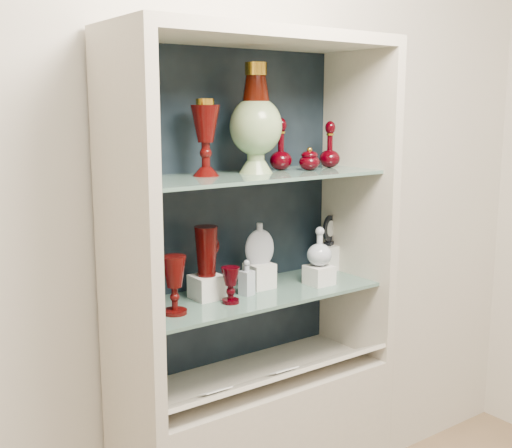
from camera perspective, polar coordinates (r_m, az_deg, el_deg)
wall_back at (r=2.36m, az=-3.14°, el=3.17°), size 3.50×0.02×2.80m
cabinet_back_panel at (r=2.35m, az=-2.72°, el=1.28°), size 0.98×0.02×1.15m
cabinet_side_left at (r=1.95m, az=-11.48°, el=-0.77°), size 0.04×0.40×1.15m
cabinet_side_right at (r=2.50m, az=8.95°, el=1.73°), size 0.04×0.40×1.15m
cabinet_top_cap at (r=2.17m, az=0.00°, el=16.30°), size 1.00×0.40×0.04m
shelf_lower at (r=2.27m, az=-0.30°, el=-6.29°), size 0.92×0.34×0.01m
shelf_upper at (r=2.19m, az=-0.31°, el=4.30°), size 0.92×0.34×0.01m
label_ledge at (r=2.27m, az=1.68°, el=-13.46°), size 0.92×0.17×0.09m
label_card_0 at (r=2.13m, az=-3.69°, el=-14.62°), size 0.10×0.06×0.03m
label_card_1 at (r=2.28m, az=2.34°, el=-12.92°), size 0.10×0.06×0.03m
pedestal_lamp_left at (r=1.91m, az=-10.25°, el=7.40°), size 0.12×0.12×0.26m
pedestal_lamp_right at (r=2.13m, az=-4.51°, el=7.66°), size 0.10×0.10×0.25m
enamel_urn at (r=2.21m, az=-0.01°, el=9.36°), size 0.24×0.24×0.37m
ruby_decanter_a at (r=2.32m, az=2.23°, el=7.38°), size 0.11×0.11×0.21m
ruby_decanter_b at (r=2.43m, az=6.59°, el=7.16°), size 0.08×0.08×0.18m
lidded_bowl at (r=2.32m, az=4.77°, el=5.83°), size 0.10×0.10×0.09m
cobalt_goblet at (r=2.04m, az=-10.54°, el=-5.87°), size 0.07×0.07×0.16m
ruby_goblet_tall at (r=2.04m, az=-7.26°, el=-5.41°), size 0.10×0.10×0.19m
ruby_goblet_small at (r=2.14m, az=-2.27°, el=-5.46°), size 0.08×0.08×0.12m
riser_ruby_pitcher at (r=2.21m, az=-4.39°, el=-5.60°), size 0.10×0.10×0.08m
ruby_pitcher at (r=2.17m, az=-4.44°, el=-2.43°), size 0.15×0.12×0.17m
clear_square_bottle at (r=2.23m, az=-0.83°, el=-4.76°), size 0.05×0.05×0.12m
riser_flat_flask at (r=2.32m, az=0.31°, el=-4.61°), size 0.09×0.09×0.09m
flat_flask at (r=2.29m, az=0.32°, el=-1.67°), size 0.12×0.07×0.15m
riser_clear_round_decanter at (r=2.38m, az=5.63°, el=-4.53°), size 0.09×0.09×0.07m
clear_round_decanter at (r=2.36m, az=5.67°, el=-2.08°), size 0.12×0.12×0.14m
riser_cameo_medallion at (r=2.59m, az=6.48°, el=-2.97°), size 0.08×0.08×0.10m
cameo_medallion at (r=2.57m, az=6.53°, el=-0.51°), size 0.11×0.08×0.13m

